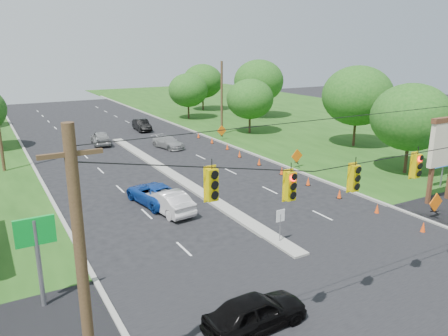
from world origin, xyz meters
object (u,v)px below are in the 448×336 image
black_sedan (256,312)px  white_sedan (168,201)px  pylon_sign (445,146)px  blue_pickup (154,193)px

black_sedan → white_sedan: (1.84, 13.35, 0.03)m
pylon_sign → white_sedan: bearing=157.5°
black_sedan → white_sedan: size_ratio=0.93×
pylon_sign → white_sedan: pylon_sign is taller
pylon_sign → white_sedan: (-17.91, 7.43, -3.23)m
pylon_sign → black_sedan: (-19.75, -5.92, -3.26)m
blue_pickup → pylon_sign: bearing=142.9°
white_sedan → blue_pickup: size_ratio=0.90×
white_sedan → blue_pickup: 2.17m
white_sedan → black_sedan: bearing=74.8°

